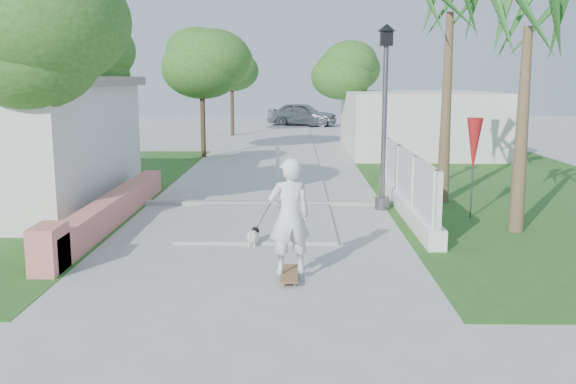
{
  "coord_description": "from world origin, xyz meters",
  "views": [
    {
      "loc": [
        0.79,
        -9.98,
        3.18
      ],
      "look_at": [
        0.63,
        1.7,
        1.1
      ],
      "focal_mm": 40.0,
      "sensor_mm": 36.0,
      "label": 1
    }
  ],
  "objects_px": {
    "street_lamp": "(385,110)",
    "skateboarder": "(271,217)",
    "patio_umbrella": "(474,145)",
    "dog": "(253,236)",
    "bollard": "(278,162)",
    "parked_car": "(303,114)"
  },
  "relations": [
    {
      "from": "patio_umbrella",
      "to": "dog",
      "type": "distance_m",
      "value": 5.66
    },
    {
      "from": "skateboarder",
      "to": "dog",
      "type": "xyz_separation_m",
      "value": [
        -0.39,
        1.35,
        -0.67
      ]
    },
    {
      "from": "parked_car",
      "to": "patio_umbrella",
      "type": "bearing_deg",
      "value": -159.52
    },
    {
      "from": "parked_car",
      "to": "street_lamp",
      "type": "bearing_deg",
      "value": -163.15
    },
    {
      "from": "street_lamp",
      "to": "patio_umbrella",
      "type": "bearing_deg",
      "value": -27.76
    },
    {
      "from": "patio_umbrella",
      "to": "bollard",
      "type": "bearing_deg",
      "value": 129.91
    },
    {
      "from": "street_lamp",
      "to": "skateboarder",
      "type": "height_order",
      "value": "street_lamp"
    },
    {
      "from": "patio_umbrella",
      "to": "skateboarder",
      "type": "relative_size",
      "value": 0.83
    },
    {
      "from": "patio_umbrella",
      "to": "parked_car",
      "type": "distance_m",
      "value": 29.03
    },
    {
      "from": "street_lamp",
      "to": "parked_car",
      "type": "xyz_separation_m",
      "value": [
        -1.7,
        27.79,
        -1.63
      ]
    },
    {
      "from": "skateboarder",
      "to": "parked_car",
      "type": "relative_size",
      "value": 0.59
    },
    {
      "from": "bollard",
      "to": "skateboarder",
      "type": "distance_m",
      "value": 9.38
    },
    {
      "from": "bollard",
      "to": "dog",
      "type": "relative_size",
      "value": 2.14
    },
    {
      "from": "bollard",
      "to": "dog",
      "type": "distance_m",
      "value": 8.04
    },
    {
      "from": "street_lamp",
      "to": "patio_umbrella",
      "type": "relative_size",
      "value": 1.93
    },
    {
      "from": "skateboarder",
      "to": "parked_car",
      "type": "distance_m",
      "value": 32.68
    },
    {
      "from": "patio_umbrella",
      "to": "dog",
      "type": "bearing_deg",
      "value": -152.42
    },
    {
      "from": "parked_car",
      "to": "bollard",
      "type": "bearing_deg",
      "value": -169.1
    },
    {
      "from": "patio_umbrella",
      "to": "parked_car",
      "type": "height_order",
      "value": "patio_umbrella"
    },
    {
      "from": "patio_umbrella",
      "to": "skateboarder",
      "type": "distance_m",
      "value": 5.96
    },
    {
      "from": "street_lamp",
      "to": "skateboarder",
      "type": "relative_size",
      "value": 1.61
    },
    {
      "from": "bollard",
      "to": "parked_car",
      "type": "xyz_separation_m",
      "value": [
        1.0,
        23.29,
        0.21
      ]
    }
  ]
}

